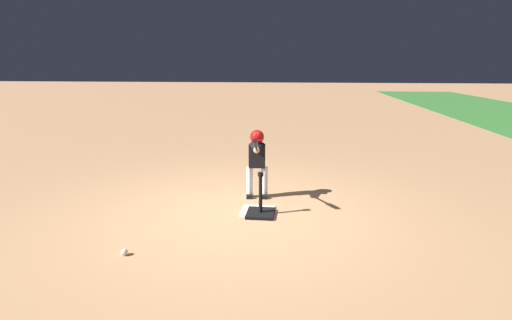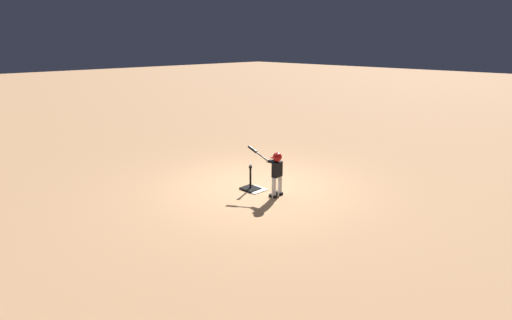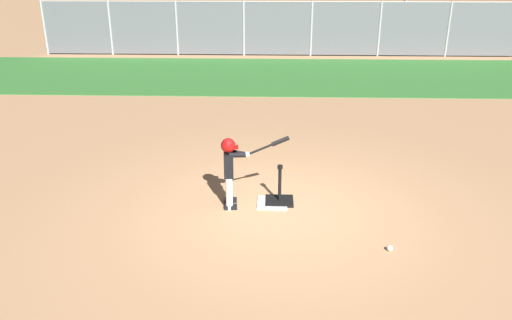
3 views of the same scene
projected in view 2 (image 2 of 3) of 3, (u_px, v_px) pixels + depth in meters
The scene contains 5 objects.
ground_plane at pixel (259, 186), 9.82m from camera, with size 90.00×90.00×0.00m, color #AD7F56.
home_plate at pixel (255, 190), 9.56m from camera, with size 0.44×0.44×0.02m, color white.
batting_tee at pixel (250, 186), 9.58m from camera, with size 0.41×0.37×0.59m.
batter_child at pixel (276, 169), 9.03m from camera, with size 0.97×0.33×1.06m.
baseball at pixel (251, 165), 11.39m from camera, with size 0.07×0.07×0.07m, color white.
Camera 2 is at (-6.51, 6.54, 3.42)m, focal length 28.00 mm.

